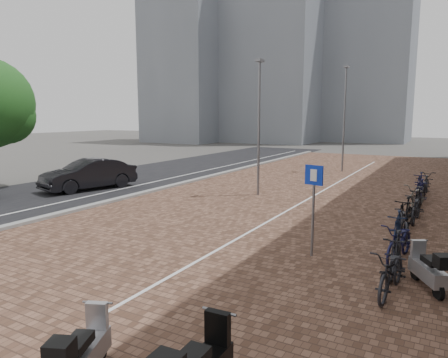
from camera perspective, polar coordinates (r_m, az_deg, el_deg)
ground at (r=11.80m, az=-14.61°, el=-10.18°), size 140.00×140.00×0.00m
plaza_brick at (r=21.15m, az=12.77°, el=-1.69°), size 14.50×42.00×0.04m
street_asphalt at (r=26.39m, az=-10.76°, el=0.42°), size 8.00×50.00×0.03m
curb at (r=24.09m, az=-3.62°, el=-0.08°), size 0.35×42.00×0.14m
lane_line at (r=25.16m, az=-7.26°, el=0.14°), size 0.12×44.00×0.00m
parking_line at (r=21.10m, az=13.29°, el=-1.67°), size 0.10×30.00×0.00m
bg_towers at (r=61.93m, az=8.25°, el=18.18°), size 33.00×23.00×32.00m
car_dark at (r=22.24m, az=-18.10°, el=0.62°), size 2.87×5.02×1.56m
scooter_front at (r=10.19m, az=26.26°, el=-10.94°), size 1.10×1.49×1.00m
scooter_back at (r=6.56m, az=-18.84°, el=-21.60°), size 1.02×1.56×1.03m
parking_sign at (r=11.13m, az=12.21°, el=-2.29°), size 0.51×0.16×2.49m
lamp_near at (r=19.40m, az=4.81°, el=6.79°), size 0.12×0.12×6.22m
lamp_far at (r=28.80m, az=16.21°, el=7.79°), size 0.12×0.12×6.89m
bike_row at (r=16.26m, az=24.64°, el=-3.58°), size 1.23×15.82×1.05m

